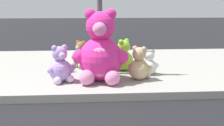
{
  "coord_description": "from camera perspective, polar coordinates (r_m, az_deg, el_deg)",
  "views": [
    {
      "loc": [
        0.86,
        -1.39,
        1.65
      ],
      "look_at": [
        1.2,
        3.6,
        0.55
      ],
      "focal_mm": 43.65,
      "sensor_mm": 36.0,
      "label": 1
    }
  ],
  "objects": [
    {
      "name": "sidewalk",
      "position": [
        6.83,
        -11.07,
        -1.16
      ],
      "size": [
        28.0,
        4.4,
        0.15
      ],
      "primitive_type": "cube",
      "color": "#9E9B93",
      "rests_on": "ground_plane"
    },
    {
      "name": "plush_pink_large",
      "position": [
        5.28,
        -2.39,
        2.16
      ],
      "size": [
        1.08,
        0.97,
        1.41
      ],
      "color": "#F22D93",
      "rests_on": "sidewalk"
    },
    {
      "name": "plush_lime",
      "position": [
        6.19,
        2.3,
        1.1
      ],
      "size": [
        0.51,
        0.51,
        0.72
      ],
      "color": "#8CD133",
      "rests_on": "sidewalk"
    },
    {
      "name": "plush_teal",
      "position": [
        6.14,
        -10.92,
        0.03
      ],
      "size": [
        0.4,
        0.36,
        0.52
      ],
      "color": "teal",
      "rests_on": "sidewalk"
    },
    {
      "name": "plush_brown",
      "position": [
        6.54,
        -6.58,
        1.36
      ],
      "size": [
        0.45,
        0.46,
        0.64
      ],
      "color": "olive",
      "rests_on": "sidewalk"
    },
    {
      "name": "plush_lavender",
      "position": [
        5.37,
        -10.71,
        -0.86
      ],
      "size": [
        0.52,
        0.52,
        0.72
      ],
      "color": "#B28CD8",
      "rests_on": "sidewalk"
    },
    {
      "name": "plush_tan",
      "position": [
        5.46,
        5.76,
        -0.66
      ],
      "size": [
        0.47,
        0.49,
        0.68
      ],
      "color": "tan",
      "rests_on": "sidewalk"
    },
    {
      "name": "plush_white",
      "position": [
        5.9,
        7.78,
        -0.29
      ],
      "size": [
        0.42,
        0.37,
        0.54
      ],
      "color": "white",
      "rests_on": "sidewalk"
    }
  ]
}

